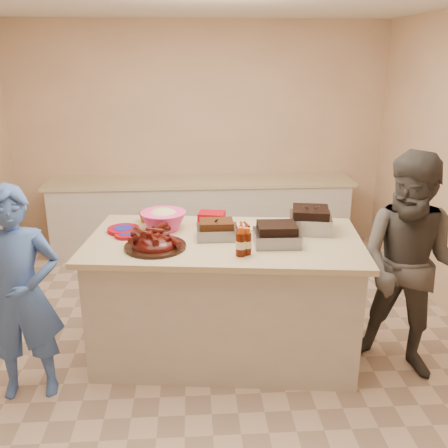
{
  "coord_description": "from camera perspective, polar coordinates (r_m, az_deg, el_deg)",
  "views": [
    {
      "loc": [
        -0.1,
        -3.57,
        2.3
      ],
      "look_at": [
        0.14,
        0.01,
        1.08
      ],
      "focal_mm": 40.0,
      "sensor_mm": 36.0,
      "label": 1
    }
  ],
  "objects": [
    {
      "name": "room",
      "position": [
        4.25,
        -1.88,
        -14.03
      ],
      "size": [
        4.5,
        5.0,
        2.7
      ],
      "primitive_type": null,
      "color": "beige",
      "rests_on": "ground"
    },
    {
      "name": "back_counter",
      "position": [
        6.06,
        -2.64,
        0.95
      ],
      "size": [
        3.6,
        0.64,
        0.9
      ],
      "primitive_type": null,
      "color": "beige",
      "rests_on": "ground"
    },
    {
      "name": "island",
      "position": [
        4.23,
        0.05,
        -14.23
      ],
      "size": [
        2.18,
        1.32,
        0.98
      ],
      "primitive_type": null,
      "rotation": [
        0.0,
        0.0,
        -0.12
      ],
      "color": "beige",
      "rests_on": "ground"
    },
    {
      "name": "rib_platter",
      "position": [
        3.64,
        -7.85,
        -2.72
      ],
      "size": [
        0.48,
        0.48,
        0.18
      ],
      "primitive_type": null,
      "rotation": [
        0.0,
        0.0,
        0.08
      ],
      "color": "#460B07",
      "rests_on": "island"
    },
    {
      "name": "pulled_pork_tray",
      "position": [
        3.8,
        -0.87,
        -1.61
      ],
      "size": [
        0.3,
        0.22,
        0.09
      ],
      "primitive_type": "cube",
      "rotation": [
        0.0,
        0.0,
        0.0
      ],
      "color": "#47230F",
      "rests_on": "island"
    },
    {
      "name": "brisket_tray",
      "position": [
        3.69,
        5.99,
        -2.31
      ],
      "size": [
        0.33,
        0.28,
        0.1
      ],
      "primitive_type": "cube",
      "rotation": [
        0.0,
        0.0,
        -0.02
      ],
      "color": "black",
      "rests_on": "island"
    },
    {
      "name": "roasting_pan",
      "position": [
        4.01,
        9.76,
        -0.76
      ],
      "size": [
        0.38,
        0.38,
        0.13
      ],
      "primitive_type": "cube",
      "rotation": [
        0.0,
        0.0,
        -0.19
      ],
      "color": "gray",
      "rests_on": "island"
    },
    {
      "name": "coleslaw_bowl",
      "position": [
        4.01,
        -6.88,
        -0.61
      ],
      "size": [
        0.4,
        0.4,
        0.25
      ],
      "primitive_type": null,
      "rotation": [
        0.0,
        0.0,
        -0.12
      ],
      "color": "#F33990",
      "rests_on": "island"
    },
    {
      "name": "sausage_plate",
      "position": [
        3.97,
        1.34,
        -0.68
      ],
      "size": [
        0.28,
        0.28,
        0.04
      ],
      "primitive_type": "cylinder",
      "rotation": [
        0.0,
        0.0,
        0.06
      ],
      "color": "silver",
      "rests_on": "island"
    },
    {
      "name": "mac_cheese_dish",
      "position": [
        4.1,
        9.58,
        -0.3
      ],
      "size": [
        0.32,
        0.26,
        0.08
      ],
      "primitive_type": "cube",
      "rotation": [
        0.0,
        0.0,
        -0.18
      ],
      "color": "orange",
      "rests_on": "island"
    },
    {
      "name": "bbq_bottle_a",
      "position": [
        3.47,
        1.91,
        -3.62
      ],
      "size": [
        0.08,
        0.08,
        0.21
      ],
      "primitive_type": "cylinder",
      "rotation": [
        0.0,
        0.0,
        -0.12
      ],
      "color": "#3D0E02",
      "rests_on": "island"
    },
    {
      "name": "bbq_bottle_b",
      "position": [
        3.5,
        2.59,
        -3.46
      ],
      "size": [
        0.07,
        0.07,
        0.19
      ],
      "primitive_type": "cylinder",
      "rotation": [
        0.0,
        0.0,
        -0.12
      ],
      "color": "#3D0E02",
      "rests_on": "island"
    },
    {
      "name": "mustard_bottle",
      "position": [
        4.03,
        -0.63,
        -0.38
      ],
      "size": [
        0.05,
        0.05,
        0.11
      ],
      "primitive_type": "cylinder",
      "rotation": [
        0.0,
        0.0,
        -0.12
      ],
      "color": "#F2A300",
      "rests_on": "island"
    },
    {
      "name": "sauce_bowl",
      "position": [
        3.95,
        -0.45,
        -0.77
      ],
      "size": [
        0.12,
        0.05,
        0.12
      ],
      "primitive_type": "imported",
      "rotation": [
        0.0,
        0.0,
        -0.12
      ],
      "color": "silver",
      "rests_on": "island"
    },
    {
      "name": "plate_stack_large",
      "position": [
        4.01,
        -11.4,
        -0.84
      ],
      "size": [
        0.28,
        0.28,
        0.03
      ],
      "primitive_type": "cylinder",
      "rotation": [
        0.0,
        0.0,
        -0.12
      ],
      "color": "#9A030F",
      "rests_on": "island"
    },
    {
      "name": "plate_stack_small",
      "position": [
        3.9,
        -11.07,
        -1.43
      ],
      "size": [
        0.2,
        0.2,
        0.03
      ],
      "primitive_type": "cylinder",
      "rotation": [
        0.0,
        0.0,
        -0.12
      ],
      "color": "#9A030F",
      "rests_on": "island"
    },
    {
      "name": "plastic_cup",
      "position": [
        4.21,
        -9.03,
        0.24
      ],
      "size": [
        0.11,
        0.1,
        0.1
      ],
      "primitive_type": "imported",
      "rotation": [
        0.0,
        0.0,
        -0.12
      ],
      "color": "#A5521B",
      "rests_on": "island"
    },
    {
      "name": "basket_stack",
      "position": [
        4.1,
        -1.41,
        -0.05
      ],
      "size": [
        0.24,
        0.2,
        0.1
      ],
      "primitive_type": "cube",
      "rotation": [
        0.0,
        0.0,
        -0.23
      ],
      "color": "#9A030F",
      "rests_on": "island"
    },
    {
      "name": "guest_blue",
      "position": [
        4.05,
        -20.85,
        -17.29
      ],
      "size": [
        0.7,
        1.57,
        0.36
      ],
      "primitive_type": "imported",
      "rotation": [
        0.0,
        0.0,
        0.1
      ],
      "color": "#3F64B6",
      "rests_on": "ground"
    },
    {
      "name": "guest_gray",
      "position": [
        4.24,
        19.3,
        -15.29
      ],
      "size": [
        1.61,
        1.86,
        0.64
      ],
      "primitive_type": "imported",
      "rotation": [
        0.0,
        0.0,
        -0.58
      ],
      "color": "#4F4C47",
      "rests_on": "ground"
    }
  ]
}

